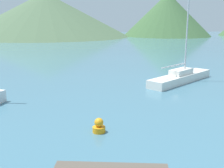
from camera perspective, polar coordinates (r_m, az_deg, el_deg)
The scene contains 4 objects.
sailboat_inner at distance 24.55m, azimuth 13.82°, elevation 1.50°, with size 7.01×6.14×10.31m.
buoy_marker at distance 13.35m, azimuth -2.67°, elevation -8.60°, with size 0.61×0.61×0.70m.
hill_central at distance 93.72m, azimuth -13.34°, elevation 13.55°, with size 52.78×52.78×13.62m.
hill_east at distance 95.82m, azimuth 11.16°, elevation 13.67°, with size 28.39×28.39×13.75m.
Camera 1 is at (-2.46, -3.26, 5.18)m, focal length 45.00 mm.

